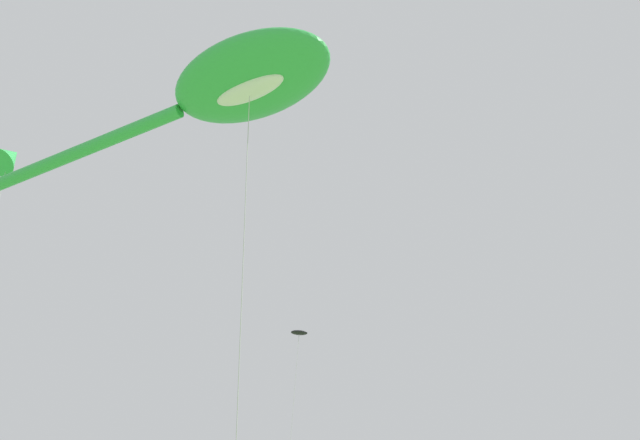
# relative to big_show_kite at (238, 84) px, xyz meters

# --- Properties ---
(big_show_kite) EXTENTS (9.25, 12.29, 20.17)m
(big_show_kite) POSITION_rel_big_show_kite_xyz_m (0.00, 0.00, 0.00)
(big_show_kite) COLOR green
(big_show_kite) RESTS_ON ground
(small_kite_box_yellow) EXTENTS (1.11, 1.81, 21.79)m
(small_kite_box_yellow) POSITION_rel_big_show_kite_xyz_m (10.61, 16.04, 1.64)
(small_kite_box_yellow) COLOR black
(small_kite_box_yellow) RESTS_ON ground
(small_kite_triangle_green) EXTENTS (3.66, 4.25, 23.29)m
(small_kite_triangle_green) POSITION_rel_big_show_kite_xyz_m (-5.99, 10.63, 2.97)
(small_kite_triangle_green) COLOR green
(small_kite_triangle_green) RESTS_ON ground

